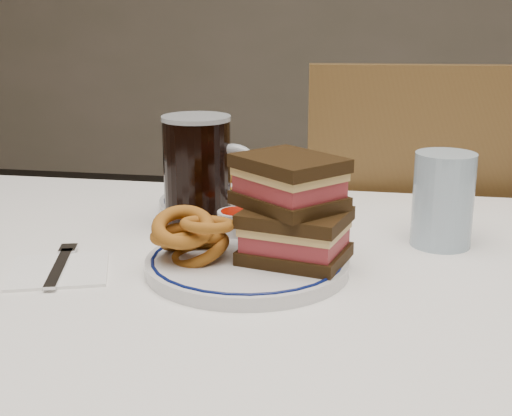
% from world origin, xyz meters
% --- Properties ---
extents(dining_table, '(1.27, 0.87, 0.75)m').
position_xyz_m(dining_table, '(0.00, 0.00, 0.64)').
color(dining_table, white).
rests_on(dining_table, floor).
extents(chair_far, '(0.49, 0.49, 0.97)m').
position_xyz_m(chair_far, '(0.20, 0.61, 0.53)').
color(chair_far, '#4D3418').
rests_on(chair_far, floor).
extents(main_plate, '(0.26, 0.26, 0.02)m').
position_xyz_m(main_plate, '(-0.04, 0.00, 0.76)').
color(main_plate, silver).
rests_on(main_plate, dining_table).
extents(reuben_sandwich, '(0.16, 0.16, 0.13)m').
position_xyz_m(reuben_sandwich, '(0.01, 0.01, 0.83)').
color(reuben_sandwich, black).
rests_on(reuben_sandwich, main_plate).
extents(onion_rings_main, '(0.11, 0.12, 0.09)m').
position_xyz_m(onion_rings_main, '(-0.11, -0.01, 0.80)').
color(onion_rings_main, brown).
rests_on(onion_rings_main, main_plate).
extents(ketchup_ramekin, '(0.05, 0.05, 0.03)m').
position_xyz_m(ketchup_ramekin, '(-0.08, 0.10, 0.79)').
color(ketchup_ramekin, silver).
rests_on(ketchup_ramekin, main_plate).
extents(beer_mug, '(0.15, 0.10, 0.17)m').
position_xyz_m(beer_mug, '(-0.15, 0.17, 0.84)').
color(beer_mug, black).
rests_on(beer_mug, dining_table).
extents(water_glass, '(0.08, 0.08, 0.13)m').
position_xyz_m(water_glass, '(0.21, 0.15, 0.82)').
color(water_glass, '#9AB3C6').
rests_on(water_glass, dining_table).
extents(far_plate, '(0.25, 0.25, 0.02)m').
position_xyz_m(far_plate, '(-0.11, 0.28, 0.76)').
color(far_plate, silver).
rests_on(far_plate, dining_table).
extents(onion_rings_far, '(0.12, 0.12, 0.06)m').
position_xyz_m(onion_rings_far, '(-0.11, 0.27, 0.78)').
color(onion_rings_far, brown).
rests_on(onion_rings_far, far_plate).
extents(napkin_fork, '(0.15, 0.17, 0.01)m').
position_xyz_m(napkin_fork, '(-0.28, -0.04, 0.75)').
color(napkin_fork, white).
rests_on(napkin_fork, dining_table).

